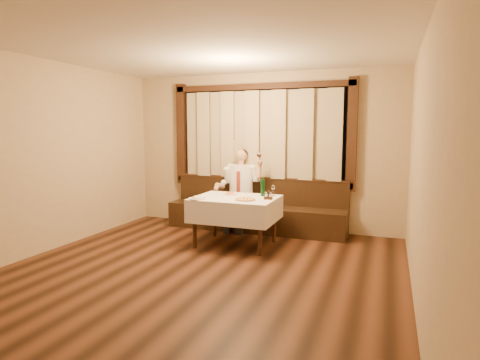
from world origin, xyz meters
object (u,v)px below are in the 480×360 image
at_px(banquette, 256,213).
at_px(green_bottle, 263,188).
at_px(pasta_cream, 198,197).
at_px(seated_man, 240,183).
at_px(pizza, 245,199).
at_px(cruet_caddy, 268,196).
at_px(dining_table, 235,204).
at_px(pasta_red, 230,193).

xyz_separation_m(banquette, green_bottle, (0.36, -0.76, 0.58)).
bearing_deg(pasta_cream, seated_man, 81.44).
height_order(pizza, pasta_cream, pasta_cream).
bearing_deg(cruet_caddy, green_bottle, 118.17).
distance_m(banquette, dining_table, 1.08).
relative_size(pasta_red, green_bottle, 0.76).
bearing_deg(seated_man, pasta_cream, -98.56).
height_order(pasta_red, seated_man, seated_man).
xyz_separation_m(dining_table, seated_man, (-0.28, 0.93, 0.19)).
distance_m(dining_table, pizza, 0.34).
bearing_deg(cruet_caddy, pasta_cream, -165.01).
relative_size(pasta_red, seated_man, 0.16).
bearing_deg(pizza, pasta_red, 136.00).
bearing_deg(cruet_caddy, dining_table, 174.86).
height_order(banquette, cruet_caddy, banquette).
bearing_deg(dining_table, cruet_caddy, -1.23).
relative_size(green_bottle, seated_man, 0.21).
bearing_deg(banquette, cruet_caddy, -62.88).
height_order(banquette, green_bottle, green_bottle).
xyz_separation_m(banquette, cruet_caddy, (0.53, -1.03, 0.49)).
distance_m(dining_table, seated_man, 0.99).
xyz_separation_m(banquette, pizza, (0.24, -1.23, 0.46)).
relative_size(pasta_cream, seated_man, 0.19).
height_order(dining_table, pizza, pizza).
bearing_deg(green_bottle, pizza, -104.57).
xyz_separation_m(pizza, seated_man, (-0.51, 1.14, 0.07)).
bearing_deg(banquette, pizza, -79.13).
height_order(banquette, pizza, banquette).
bearing_deg(pasta_cream, pizza, 11.56).
bearing_deg(green_bottle, cruet_caddy, -57.91).
xyz_separation_m(banquette, pasta_cream, (-0.47, -1.38, 0.48)).
distance_m(banquette, seated_man, 0.60).
bearing_deg(green_bottle, seated_man, 133.42).
distance_m(dining_table, pasta_cream, 0.61).
distance_m(pizza, pasta_cream, 0.72).
relative_size(banquette, seated_man, 2.20).
distance_m(pasta_red, green_bottle, 0.54).
xyz_separation_m(pasta_cream, cruet_caddy, (1.00, 0.34, 0.01)).
xyz_separation_m(banquette, dining_table, (0.00, -1.02, 0.34)).
height_order(pizza, green_bottle, green_bottle).
xyz_separation_m(dining_table, pasta_red, (-0.16, 0.18, 0.14)).
height_order(banquette, pasta_red, banquette).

